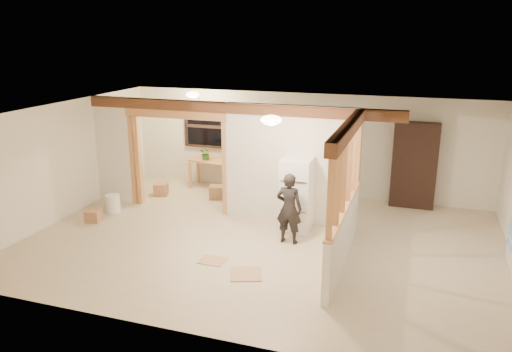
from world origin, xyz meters
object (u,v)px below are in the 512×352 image
(work_table, at_px, (213,174))
(shop_vac, at_px, (129,179))
(woman, at_px, (289,208))
(bookshelf, at_px, (414,165))
(refrigerator, at_px, (297,194))

(work_table, distance_m, shop_vac, 2.13)
(work_table, height_order, shop_vac, work_table)
(shop_vac, bearing_deg, work_table, 25.92)
(woman, distance_m, bookshelf, 3.64)
(refrigerator, xyz_separation_m, shop_vac, (-4.65, 1.13, -0.45))
(woman, bearing_deg, shop_vac, -17.84)
(refrigerator, height_order, woman, refrigerator)
(work_table, bearing_deg, woman, -33.20)
(refrigerator, distance_m, shop_vac, 4.81)
(refrigerator, bearing_deg, bookshelf, 44.49)
(refrigerator, distance_m, woman, 0.73)
(woman, bearing_deg, work_table, -41.36)
(refrigerator, height_order, bookshelf, bookshelf)
(shop_vac, height_order, bookshelf, bookshelf)
(bookshelf, bearing_deg, woman, -126.87)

